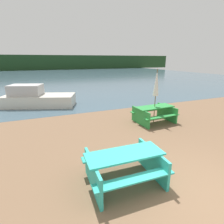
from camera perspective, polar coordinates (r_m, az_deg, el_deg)
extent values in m
plane|color=brown|center=(4.71, 26.22, -23.41)|extent=(60.00, 60.00, 0.00)
cube|color=#425B6B|center=(34.55, -17.61, 11.30)|extent=(60.00, 50.00, 0.00)
cube|color=#1E3D1E|center=(54.39, -19.84, 14.99)|extent=(80.00, 1.60, 4.00)
cube|color=#33B7A8|center=(4.27, 4.14, -13.53)|extent=(1.88, 0.76, 0.04)
cube|color=#33B7A8|center=(4.03, 7.48, -20.84)|extent=(1.87, 0.34, 0.04)
cube|color=#33B7A8|center=(4.86, 1.32, -13.49)|extent=(1.87, 0.34, 0.04)
cube|color=#33B7A8|center=(4.27, -6.29, -19.87)|extent=(0.12, 1.38, 0.74)
cube|color=#33B7A8|center=(4.81, 12.96, -15.58)|extent=(0.12, 1.38, 0.74)
cube|color=green|center=(8.49, 13.75, 1.64)|extent=(1.88, 0.79, 0.04)
cube|color=green|center=(8.18, 15.98, -1.45)|extent=(1.86, 0.37, 0.04)
cube|color=green|center=(8.99, 11.44, 0.53)|extent=(1.86, 0.37, 0.04)
cube|color=green|center=(8.14, 9.25, -1.58)|extent=(0.14, 1.38, 0.73)
cube|color=green|center=(9.09, 17.44, -0.19)|extent=(0.14, 1.38, 0.73)
cylinder|color=brown|center=(8.37, 13.98, 4.91)|extent=(0.04, 0.04, 2.50)
cone|color=white|center=(8.27, 14.30, 9.29)|extent=(0.26, 0.26, 1.20)
cube|color=beige|center=(12.19, -22.52, 3.50)|extent=(4.65, 3.05, 0.72)
cube|color=#B2B2B2|center=(12.35, -26.31, 6.48)|extent=(2.20, 1.75, 0.66)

